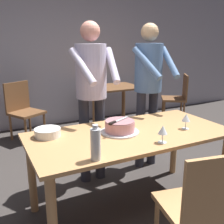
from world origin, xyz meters
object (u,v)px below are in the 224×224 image
Objects in this scene: wine_glass_far at (186,118)px; chair_near_side at (201,206)px; main_dining_table at (130,144)px; cake_on_platter at (120,127)px; person_standing_beside at (149,81)px; person_cutting_cake at (92,86)px; wine_glass_near at (163,130)px; water_bottle at (96,144)px; background_table at (110,96)px; plate_stack at (48,133)px; cake_knife at (115,122)px; background_chair_0 at (23,109)px; background_chair_2 at (178,96)px.

chair_near_side reaches higher than wine_glass_far.
chair_near_side is at bearing -85.92° from main_dining_table.
person_standing_beside reaches higher than cake_on_platter.
person_cutting_cake is 1.57m from chair_near_side.
water_bottle is at bearing -175.88° from wine_glass_near.
water_bottle is 0.28× the size of chair_near_side.
wine_glass_far is 1.01m from person_cutting_cake.
wine_glass_near reaches higher than background_table.
main_dining_table is at bearing -19.43° from plate_stack.
cake_knife reaches higher than cake_on_platter.
wine_glass_far reaches higher than cake_knife.
wine_glass_near reaches higher than main_dining_table.
wine_glass_far is 0.16× the size of background_chair_0.
background_chair_0 is (0.11, 2.10, -0.29)m from plate_stack.
person_cutting_cake is (-0.60, 0.78, 0.22)m from wine_glass_far.
cake_knife is 0.15× the size of person_standing_beside.
plate_stack is (-0.67, 0.24, 0.14)m from main_dining_table.
cake_on_platter is 2.36× the size of wine_glass_far.
chair_near_side is (0.20, -0.82, -0.37)m from cake_knife.
person_standing_beside is at bearing 46.44° from main_dining_table.
person_standing_beside is (1.13, 1.03, 0.21)m from water_bottle.
water_bottle is 0.25× the size of background_table.
cake_on_platter is 0.61m from wine_glass_far.
background_table is (1.00, 2.18, -0.22)m from cake_on_platter.
wine_glass_near is (0.19, -0.36, 0.05)m from cake_on_platter.
person_cutting_cake is 1.72× the size of background_table.
person_cutting_cake reaches higher than background_table.
person_cutting_cake reaches higher than background_chair_2.
water_bottle is at bearing -137.68° from person_standing_beside.
wine_glass_near is 1.14m from person_standing_beside.
background_chair_2 is at bearing 39.25° from person_standing_beside.
cake_knife is (-0.06, -0.03, 0.06)m from cake_on_platter.
wine_glass_near reaches higher than cake_knife.
wine_glass_near is at bearing -71.70° from main_dining_table.
background_table is (1.41, 2.58, -0.29)m from water_bottle.
person_cutting_cake is at bearing 91.21° from cake_on_platter.
cake_on_platter is 0.99m from person_standing_beside.
wine_glass_far is at bearing -52.65° from person_cutting_cake.
cake_on_platter is at bearing -88.79° from person_cutting_cake.
chair_near_side is 1.00× the size of background_chair_2.
cake_knife is at bearing -152.79° from cake_on_platter.
background_chair_0 is (-1.48, 0.12, -0.09)m from background_table.
wine_glass_far reaches higher than background_table.
main_dining_table is 0.26m from cake_knife.
background_table is (1.01, 1.58, -0.50)m from person_cutting_cake.
person_standing_beside is 1.69m from chair_near_side.
chair_near_side reaches higher than cake_knife.
cake_on_platter is at bearing -139.22° from person_standing_beside.
main_dining_table is at bearing -6.27° from cake_knife.
person_standing_beside is at bearing -54.31° from background_chair_0.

